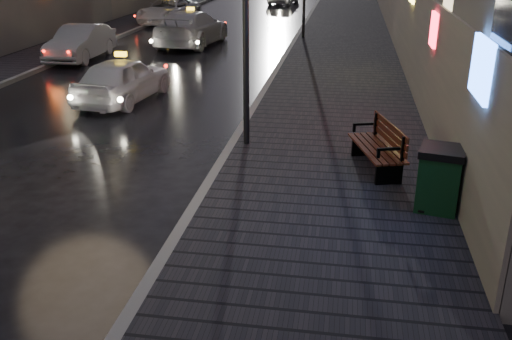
# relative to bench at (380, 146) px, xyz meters

# --- Properties ---
(ground) EXTENTS (120.00, 120.00, 0.00)m
(ground) POSITION_rel_bench_xyz_m (-4.86, -4.86, -0.65)
(ground) COLOR black
(ground) RESTS_ON ground
(sidewalk) EXTENTS (4.60, 58.00, 0.15)m
(sidewalk) POSITION_rel_bench_xyz_m (-0.96, 16.14, -0.57)
(sidewalk) COLOR black
(sidewalk) RESTS_ON ground
(curb) EXTENTS (0.20, 58.00, 0.15)m
(curb) POSITION_rel_bench_xyz_m (-3.36, 16.14, -0.57)
(curb) COLOR slate
(curb) RESTS_ON ground
(sidewalk_far) EXTENTS (2.40, 58.00, 0.15)m
(sidewalk_far) POSITION_rel_bench_xyz_m (-13.56, 16.14, -0.57)
(sidewalk_far) COLOR black
(sidewalk_far) RESTS_ON ground
(curb_far) EXTENTS (0.20, 58.00, 0.15)m
(curb_far) POSITION_rel_bench_xyz_m (-12.26, 16.14, -0.57)
(curb_far) COLOR slate
(curb_far) RESTS_ON ground
(bench) EXTENTS (1.19, 2.05, 0.99)m
(bench) POSITION_rel_bench_xyz_m (0.00, 0.00, 0.00)
(bench) COLOR black
(bench) RESTS_ON sidewalk
(trash_bin) EXTENTS (0.89, 0.89, 1.15)m
(trash_bin) POSITION_rel_bench_xyz_m (0.94, -1.78, 0.09)
(trash_bin) COLOR black
(trash_bin) RESTS_ON sidewalk
(taxi_near) EXTENTS (2.11, 4.19, 1.37)m
(taxi_near) POSITION_rel_bench_xyz_m (-7.48, 4.84, 0.04)
(taxi_near) COLOR white
(taxi_near) RESTS_ON ground
(car_left_mid) EXTENTS (1.53, 4.22, 1.38)m
(car_left_mid) POSITION_rel_bench_xyz_m (-11.66, 10.85, 0.05)
(car_left_mid) COLOR gray
(car_left_mid) RESTS_ON ground
(taxi_mid) EXTENTS (2.69, 5.68, 1.60)m
(taxi_mid) POSITION_rel_bench_xyz_m (-8.06, 14.91, 0.15)
(taxi_mid) COLOR silver
(taxi_mid) RESTS_ON ground
(taxi_far) EXTENTS (3.03, 5.36, 1.41)m
(taxi_far) POSITION_rel_bench_xyz_m (-11.42, 22.16, 0.06)
(taxi_far) COLOR silver
(taxi_far) RESTS_ON ground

